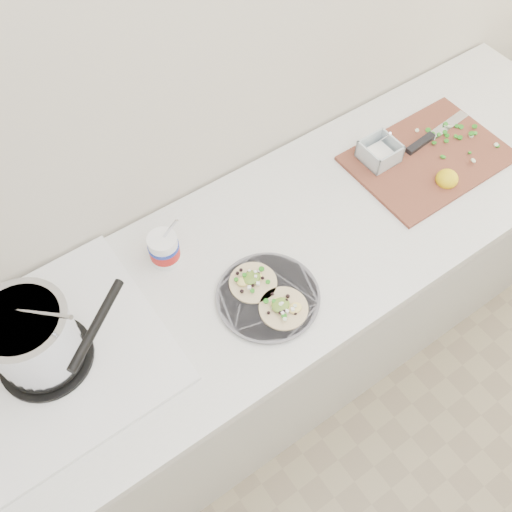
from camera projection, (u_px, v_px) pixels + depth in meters
counter at (271, 319)px, 2.02m from camera, size 2.44×0.66×0.90m
stove at (38, 346)px, 1.38m from camera, size 0.58×0.54×0.28m
taco_plate at (268, 295)px, 1.54m from camera, size 0.28×0.28×0.04m
tub at (165, 246)px, 1.58m from camera, size 0.09×0.09×0.20m
cutboard at (424, 154)px, 1.83m from camera, size 0.50×0.35×0.08m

